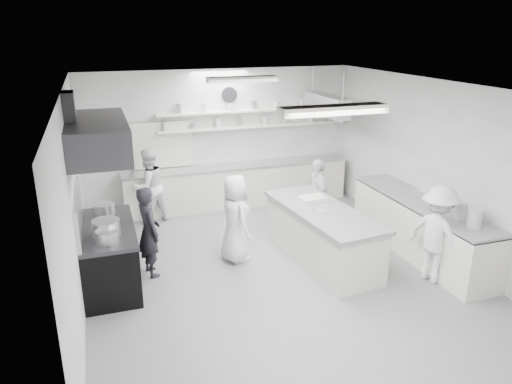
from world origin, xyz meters
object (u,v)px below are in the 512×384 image
object	(u,v)px
stove	(109,257)
prep_island	(322,236)
right_counter	(420,229)
cook_stove	(149,232)
back_counter	(238,186)
cook_back	(149,186)

from	to	relation	value
stove	prep_island	world-z (taller)	stove
right_counter	cook_stove	world-z (taller)	cook_stove
stove	back_counter	distance (m)	4.03
back_counter	right_counter	distance (m)	4.13
stove	cook_stove	xyz separation A→B (m)	(0.64, 0.12, 0.30)
back_counter	prep_island	world-z (taller)	back_counter
prep_island	cook_back	xyz separation A→B (m)	(-2.58, 2.69, 0.33)
stove	cook_stove	world-z (taller)	cook_stove
prep_island	cook_back	size ratio (longest dim) A/B	1.55
stove	cook_back	distance (m)	2.56
right_counter	cook_back	bearing A→B (deg)	145.67
back_counter	prep_island	size ratio (longest dim) A/B	2.06
cook_back	stove	bearing A→B (deg)	42.35
back_counter	cook_back	bearing A→B (deg)	-168.03
stove	cook_back	xyz separation A→B (m)	(0.89, 2.37, 0.33)
stove	prep_island	xyz separation A→B (m)	(3.48, -0.32, -0.00)
stove	back_counter	xyz separation A→B (m)	(2.90, 2.80, 0.01)
cook_stove	cook_back	world-z (taller)	cook_back
prep_island	cook_stove	size ratio (longest dim) A/B	1.63
right_counter	prep_island	size ratio (longest dim) A/B	1.36
back_counter	right_counter	size ratio (longest dim) A/B	1.52
stove	back_counter	size ratio (longest dim) A/B	0.36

